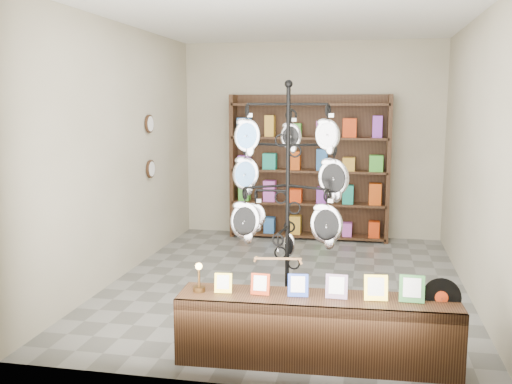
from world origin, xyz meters
TOP-DOWN VIEW (x-y plane):
  - ground at (0.00, 0.00)m, footprint 5.00×5.00m
  - room_envelope at (0.00, 0.00)m, footprint 5.00×5.00m
  - display_tree at (0.16, -1.20)m, footprint 1.17×1.00m
  - front_shelf at (0.52, -2.00)m, footprint 2.25×0.56m
  - back_shelving at (0.00, 2.30)m, footprint 2.42×0.36m
  - wall_clocks at (-1.97, 0.80)m, footprint 0.03×0.24m

SIDE VIEW (x-z plane):
  - ground at x=0.00m, z-range 0.00..0.00m
  - front_shelf at x=0.52m, z-range -0.12..0.67m
  - back_shelving at x=0.00m, z-range -0.07..2.13m
  - display_tree at x=0.16m, z-range 0.18..2.46m
  - wall_clocks at x=-1.97m, z-range 1.08..1.92m
  - room_envelope at x=0.00m, z-range -0.65..4.35m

